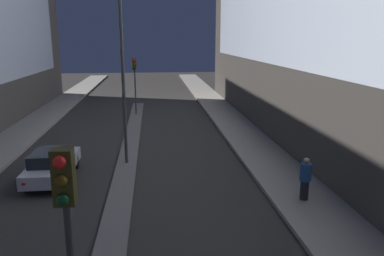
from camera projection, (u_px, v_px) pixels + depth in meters
name	position (u px, v px, depth m)	size (l,w,h in m)	color
median_strip	(128.00, 155.00, 20.24)	(0.99, 32.10, 0.11)	#66605B
traffic_light_near	(67.00, 222.00, 5.89)	(0.32, 0.42, 4.52)	#383838
traffic_light_mid	(135.00, 74.00, 29.83)	(0.32, 0.42, 4.52)	#383838
street_lamp	(122.00, 48.00, 17.50)	(0.50, 0.50, 8.49)	#383838
car_left_lane	(52.00, 165.00, 16.73)	(1.71, 4.24, 1.40)	#B2B2B7
pedestrian_on_right_sidewalk	(305.00, 178.00, 14.24)	(0.43, 0.43, 1.67)	black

